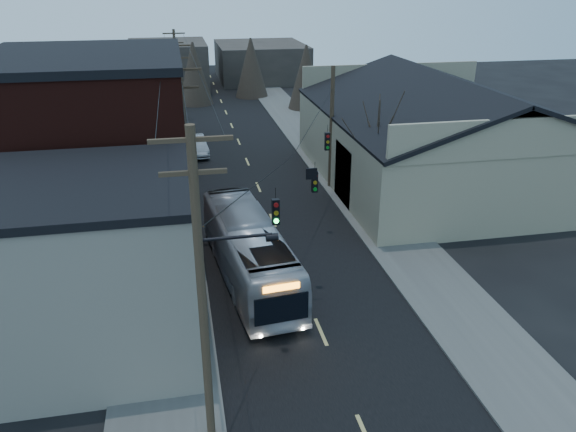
% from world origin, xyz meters
% --- Properties ---
extents(road_surface, '(9.00, 110.00, 0.02)m').
position_xyz_m(road_surface, '(0.00, 30.00, 0.01)').
color(road_surface, black).
rests_on(road_surface, ground).
extents(sidewalk_left, '(4.00, 110.00, 0.12)m').
position_xyz_m(sidewalk_left, '(-6.50, 30.00, 0.06)').
color(sidewalk_left, '#474744').
rests_on(sidewalk_left, ground).
extents(sidewalk_right, '(4.00, 110.00, 0.12)m').
position_xyz_m(sidewalk_right, '(6.50, 30.00, 0.06)').
color(sidewalk_right, '#474744').
rests_on(sidewalk_right, ground).
extents(building_clapboard, '(8.00, 8.00, 7.00)m').
position_xyz_m(building_clapboard, '(-9.00, 9.00, 3.50)').
color(building_clapboard, slate).
rests_on(building_clapboard, ground).
extents(building_brick, '(10.00, 12.00, 10.00)m').
position_xyz_m(building_brick, '(-10.00, 20.00, 5.00)').
color(building_brick, black).
rests_on(building_brick, ground).
extents(building_left_far, '(9.00, 14.00, 7.00)m').
position_xyz_m(building_left_far, '(-9.50, 36.00, 3.50)').
color(building_left_far, '#2F2A25').
rests_on(building_left_far, ground).
extents(warehouse, '(16.16, 20.60, 7.73)m').
position_xyz_m(warehouse, '(13.00, 25.00, 2.70)').
color(warehouse, gray).
rests_on(warehouse, ground).
extents(building_far_left, '(10.00, 12.00, 6.00)m').
position_xyz_m(building_far_left, '(-6.00, 65.00, 3.00)').
color(building_far_left, '#2F2A25').
rests_on(building_far_left, ground).
extents(building_far_right, '(12.00, 14.00, 5.00)m').
position_xyz_m(building_far_right, '(7.00, 70.00, 2.50)').
color(building_far_right, '#2F2A25').
rests_on(building_far_right, ground).
extents(bare_tree, '(0.40, 0.40, 7.20)m').
position_xyz_m(bare_tree, '(6.50, 20.00, 3.60)').
color(bare_tree, black).
rests_on(bare_tree, ground).
extents(utility_lines, '(11.24, 45.28, 10.50)m').
position_xyz_m(utility_lines, '(-3.11, 24.14, 4.95)').
color(utility_lines, '#382B1E').
rests_on(utility_lines, ground).
extents(bus, '(3.79, 11.46, 3.13)m').
position_xyz_m(bus, '(-2.35, 13.15, 1.57)').
color(bus, '#A4A7AF').
rests_on(bus, ground).
extents(parked_car, '(2.16, 4.87, 1.55)m').
position_xyz_m(parked_car, '(-4.00, 34.94, 0.78)').
color(parked_car, '#95969C').
rests_on(parked_car, ground).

